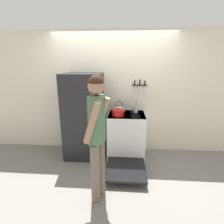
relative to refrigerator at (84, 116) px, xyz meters
The scene contains 9 objects.
ground_plane 1.08m from the refrigerator, 30.69° to the left, with size 14.00×14.00×0.00m, color slate.
wall_back 0.79m from the refrigerator, 32.89° to the left, with size 10.00×0.06×2.55m.
refrigerator is the anchor object (origin of this frame).
stove_range 0.95m from the refrigerator, ahead, with size 0.74×1.38×0.91m.
dutch_oven_pot 0.72m from the refrigerator, ahead, with size 0.28×0.24×0.15m.
tea_kettle 0.74m from the refrigerator, 11.30° to the left, with size 0.23×0.19×0.24m.
utensil_jar 1.07m from the refrigerator, ahead, with size 0.08×0.08×0.24m.
person 1.30m from the refrigerator, 68.88° to the right, with size 0.36×0.42×1.76m.
wall_knife_strip 1.31m from the refrigerator, 15.83° to the left, with size 0.31×0.03×0.33m.
Camera 1 is at (0.26, -3.67, 1.89)m, focal length 28.00 mm.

